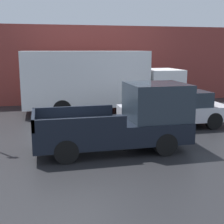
{
  "coord_description": "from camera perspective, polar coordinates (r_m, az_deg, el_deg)",
  "views": [
    {
      "loc": [
        -0.91,
        -10.6,
        3.41
      ],
      "look_at": [
        1.65,
        0.42,
        1.14
      ],
      "focal_mm": 50.0,
      "sensor_mm": 36.0,
      "label": 1
    }
  ],
  "objects": [
    {
      "name": "pickup_truck",
      "position": [
        10.69,
        2.75,
        -1.49
      ],
      "size": [
        5.2,
        2.09,
        2.27
      ],
      "color": "black",
      "rests_on": "ground"
    },
    {
      "name": "ground_plane",
      "position": [
        11.17,
        -7.83,
        -6.52
      ],
      "size": [
        60.0,
        60.0,
        0.0
      ],
      "primitive_type": "plane",
      "color": "#232326"
    },
    {
      "name": "building_wall",
      "position": [
        19.89,
        -10.55,
        8.4
      ],
      "size": [
        28.0,
        0.15,
        4.9
      ],
      "color": "brown",
      "rests_on": "ground"
    },
    {
      "name": "delivery_truck",
      "position": [
        17.12,
        -2.71,
        5.91
      ],
      "size": [
        8.7,
        2.63,
        3.33
      ],
      "color": "white",
      "rests_on": "ground"
    },
    {
      "name": "car",
      "position": [
        14.16,
        11.47,
        0.59
      ],
      "size": [
        4.84,
        1.88,
        1.6
      ],
      "color": "silver",
      "rests_on": "ground"
    }
  ]
}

